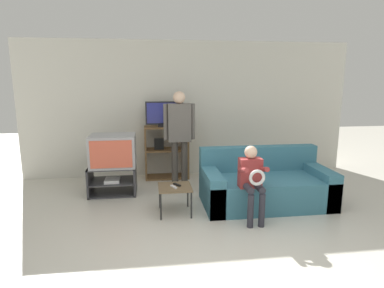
# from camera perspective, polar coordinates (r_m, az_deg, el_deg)

# --- Properties ---
(ground_plane) EXTENTS (18.00, 18.00, 0.00)m
(ground_plane) POSITION_cam_1_polar(r_m,az_deg,el_deg) (3.61, 6.36, -19.87)
(ground_plane) COLOR beige
(wall_back) EXTENTS (6.40, 0.06, 2.60)m
(wall_back) POSITION_cam_1_polar(r_m,az_deg,el_deg) (6.33, -0.52, 6.21)
(wall_back) COLOR silver
(wall_back) RESTS_ON ground_plane
(tv_stand) EXTENTS (0.77, 0.54, 0.47)m
(tv_stand) POSITION_cam_1_polar(r_m,az_deg,el_deg) (5.52, -13.89, -6.21)
(tv_stand) COLOR #38383D
(tv_stand) RESTS_ON ground_plane
(television_main) EXTENTS (0.73, 0.57, 0.52)m
(television_main) POSITION_cam_1_polar(r_m,az_deg,el_deg) (5.40, -13.87, -1.14)
(television_main) COLOR #9E9EA3
(television_main) RESTS_ON tv_stand
(media_shelf) EXTENTS (0.83, 0.38, 1.01)m
(media_shelf) POSITION_cam_1_polar(r_m,az_deg,el_deg) (6.16, -4.54, -1.37)
(media_shelf) COLOR brown
(media_shelf) RESTS_ON ground_plane
(television_flat) EXTENTS (0.69, 0.20, 0.47)m
(television_flat) POSITION_cam_1_polar(r_m,az_deg,el_deg) (6.01, -4.95, 5.22)
(television_flat) COLOR black
(television_flat) RESTS_ON media_shelf
(snack_table) EXTENTS (0.46, 0.46, 0.39)m
(snack_table) POSITION_cam_1_polar(r_m,az_deg,el_deg) (4.56, -3.07, -8.11)
(snack_table) COLOR brown
(snack_table) RESTS_ON ground_plane
(remote_control_black) EXTENTS (0.11, 0.14, 0.02)m
(remote_control_black) POSITION_cam_1_polar(r_m,az_deg,el_deg) (4.59, -2.69, -7.23)
(remote_control_black) COLOR black
(remote_control_black) RESTS_ON snack_table
(remote_control_white) EXTENTS (0.09, 0.15, 0.02)m
(remote_control_white) POSITION_cam_1_polar(r_m,az_deg,el_deg) (4.51, -3.27, -7.60)
(remote_control_white) COLOR silver
(remote_control_white) RESTS_ON snack_table
(couch) EXTENTS (1.89, 0.96, 0.83)m
(couch) POSITION_cam_1_polar(r_m,az_deg,el_deg) (5.05, 12.78, -7.22)
(couch) COLOR teal
(couch) RESTS_ON ground_plane
(person_standing_adult) EXTENTS (0.53, 0.20, 1.68)m
(person_standing_adult) POSITION_cam_1_polar(r_m,az_deg,el_deg) (5.40, -2.25, 2.38)
(person_standing_adult) COLOR #3D3833
(person_standing_adult) RESTS_ON ground_plane
(person_seated_child) EXTENTS (0.33, 0.43, 1.01)m
(person_seated_child) POSITION_cam_1_polar(r_m,az_deg,el_deg) (4.33, 10.60, -5.83)
(person_seated_child) COLOR #2D2D38
(person_seated_child) RESTS_ON ground_plane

